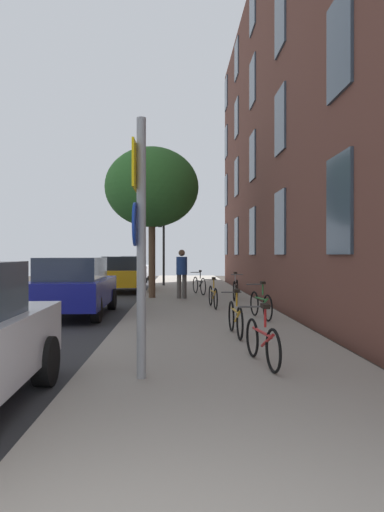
% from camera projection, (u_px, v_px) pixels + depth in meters
% --- Properties ---
extents(ground_plane, '(41.80, 41.80, 0.00)m').
position_uv_depth(ground_plane, '(100.00, 303.00, 16.56)').
color(ground_plane, '#332D28').
extents(road_asphalt, '(7.00, 38.00, 0.01)m').
position_uv_depth(road_asphalt, '(41.00, 303.00, 16.49)').
color(road_asphalt, '#2D2D30').
rests_on(road_asphalt, ground).
extents(sidewalk, '(4.20, 38.00, 0.12)m').
position_uv_depth(sidewalk, '(197.00, 301.00, 16.68)').
color(sidewalk, gray).
rests_on(sidewalk, ground).
extents(building_facade, '(0.56, 27.00, 13.08)m').
position_uv_depth(building_facade, '(272.00, 117.00, 16.25)').
color(building_facade, brown).
rests_on(building_facade, ground).
extents(sign_post, '(0.15, 0.60, 3.35)m').
position_uv_depth(sign_post, '(139.00, 232.00, 5.95)').
color(sign_post, gray).
rests_on(sign_post, sidewalk).
extents(traffic_light, '(0.43, 0.24, 3.87)m').
position_uv_depth(traffic_light, '(162.00, 234.00, 24.02)').
color(traffic_light, black).
rests_on(traffic_light, sidewalk).
extents(tree_near, '(3.46, 3.46, 5.56)m').
position_uv_depth(tree_near, '(152.00, 188.00, 17.14)').
color(tree_near, brown).
rests_on(tree_near, sidewalk).
extents(bicycle_0, '(0.42, 1.59, 0.89)m').
position_uv_depth(bicycle_0, '(262.00, 341.00, 6.69)').
color(bicycle_0, black).
rests_on(bicycle_0, sidewalk).
extents(bicycle_1, '(0.42, 1.65, 0.92)m').
position_uv_depth(bicycle_1, '(235.00, 317.00, 9.08)').
color(bicycle_1, black).
rests_on(bicycle_1, sidewalk).
extents(bicycle_2, '(0.42, 1.66, 0.93)m').
position_uv_depth(bicycle_2, '(261.00, 304.00, 11.51)').
color(bicycle_2, black).
rests_on(bicycle_2, sidewalk).
extents(bicycle_3, '(0.42, 1.65, 0.92)m').
position_uv_depth(bicycle_3, '(213.00, 296.00, 13.88)').
color(bicycle_3, black).
rests_on(bicycle_3, sidewalk).
extents(bicycle_4, '(0.52, 1.64, 0.98)m').
position_uv_depth(bicycle_4, '(236.00, 289.00, 16.31)').
color(bicycle_4, black).
rests_on(bicycle_4, sidewalk).
extents(bicycle_5, '(0.57, 1.70, 0.97)m').
position_uv_depth(bicycle_5, '(199.00, 285.00, 18.67)').
color(bicycle_5, black).
rests_on(bicycle_5, sidewalk).
extents(pedestrian_0, '(0.54, 0.54, 1.78)m').
position_uv_depth(pedestrian_0, '(182.00, 271.00, 16.87)').
color(pedestrian_0, '#4C4742').
rests_on(pedestrian_0, sidewalk).
extents(car_1, '(1.95, 4.40, 1.62)m').
position_uv_depth(car_1, '(74.00, 286.00, 12.83)').
color(car_1, navy).
rests_on(car_1, road_asphalt).
extents(car_2, '(2.05, 4.30, 1.62)m').
position_uv_depth(car_2, '(122.00, 274.00, 21.17)').
color(car_2, orange).
rests_on(car_2, road_asphalt).
extents(car_3, '(1.81, 4.20, 1.62)m').
position_uv_depth(car_3, '(134.00, 268.00, 29.50)').
color(car_3, silver).
rests_on(car_3, road_asphalt).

